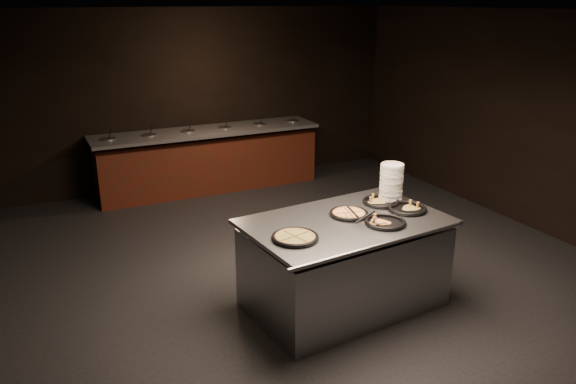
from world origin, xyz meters
name	(u,v)px	position (x,y,z in m)	size (l,w,h in m)	color
room	(309,155)	(0.00, 0.00, 1.45)	(7.02, 8.02, 2.92)	black
salad_bar	(209,163)	(0.00, 3.56, 0.44)	(3.70, 0.83, 1.18)	#5A1E15
serving_counter	(344,265)	(0.06, -0.67, 0.45)	(2.08, 1.44, 0.94)	#B0B3B8
plate_stack	(391,182)	(0.81, -0.37, 1.14)	(0.25, 0.25, 0.40)	silver
pan_veggie_whole	(295,237)	(-0.60, -0.87, 0.96)	(0.44, 0.44, 0.04)	black
pan_cheese_whole	(349,213)	(0.16, -0.57, 0.96)	(0.40, 0.40, 0.04)	black
pan_cheese_slices_a	(381,202)	(0.65, -0.42, 0.96)	(0.40, 0.40, 0.04)	black
pan_cheese_slices_b	(385,222)	(0.35, -0.92, 0.96)	(0.40, 0.40, 0.04)	black
pan_veggie_slices	(407,209)	(0.78, -0.71, 0.96)	(0.40, 0.40, 0.04)	black
server_left	(350,214)	(0.08, -0.70, 1.01)	(0.18, 0.29, 0.15)	#B0B3B8
server_right	(370,219)	(0.19, -0.90, 1.02)	(0.31, 0.10, 0.15)	#B0B3B8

